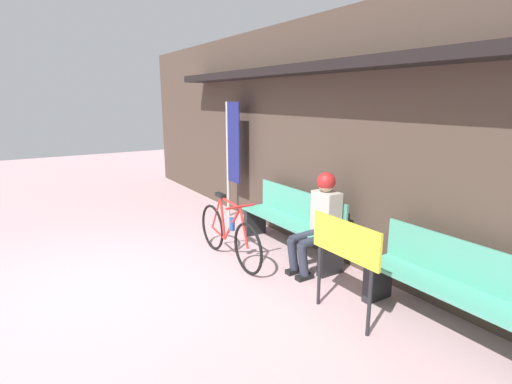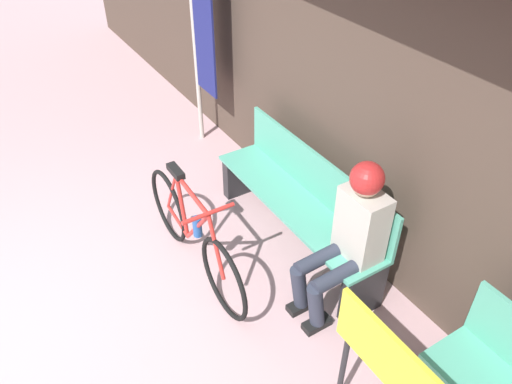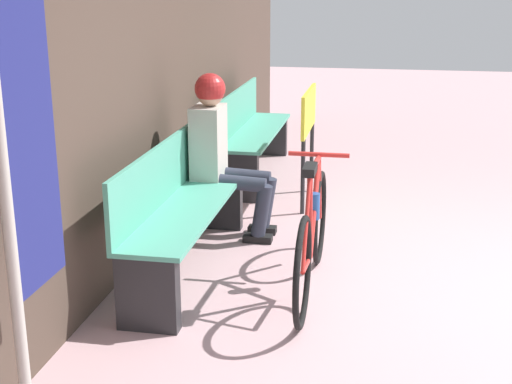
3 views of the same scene
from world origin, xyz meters
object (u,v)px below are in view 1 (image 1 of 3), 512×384
park_bench_near (291,223)px  person_seated (320,216)px  signboard (345,247)px  park_bench_far (463,296)px  bicycle (229,234)px  banner_pole (232,149)px

park_bench_near → person_seated: 0.79m
park_bench_near → signboard: (1.71, -0.66, 0.33)m
park_bench_far → signboard: (-0.81, -0.66, 0.33)m
bicycle → park_bench_far: (2.69, 0.91, 0.05)m
bicycle → banner_pole: (-1.69, 0.99, 0.90)m
park_bench_near → bicycle: 0.93m
bicycle → banner_pole: 2.16m
park_bench_near → person_seated: (0.72, -0.11, 0.30)m
bicycle → person_seated: person_seated is taller
person_seated → signboard: size_ratio=1.25×
park_bench_near → park_bench_far: bearing=0.0°
park_bench_near → banner_pole: bearing=177.6°
bicycle → signboard: signboard is taller
person_seated → signboard: 1.13m
park_bench_far → signboard: signboard is taller
bicycle → signboard: bearing=7.4°
park_bench_near → banner_pole: (-1.87, 0.08, 0.85)m
park_bench_near → park_bench_far: size_ratio=0.98×
person_seated → signboard: (0.99, -0.55, 0.03)m
park_bench_near → park_bench_far: same height
signboard → bicycle: bearing=-172.6°
park_bench_near → bicycle: bearing=-100.8°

